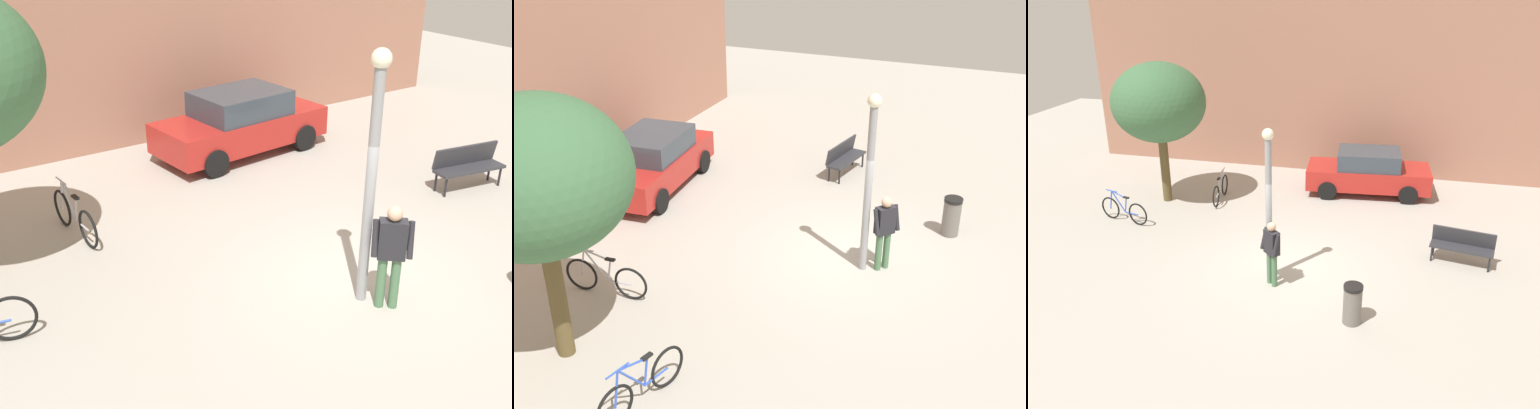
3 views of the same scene
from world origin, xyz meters
TOP-DOWN VIEW (x-y plane):
  - ground_plane at (0.00, 0.00)m, footprint 36.00×36.00m
  - building_facade at (0.00, 8.84)m, footprint 19.65×2.00m
  - lamppost at (-0.34, -0.40)m, footprint 0.28×0.28m
  - person_by_lamppost at (-0.18, -0.77)m, footprint 0.60×0.56m
  - park_bench at (4.39, 1.47)m, footprint 1.66×0.76m
  - plaza_tree at (-5.03, 3.60)m, footprint 2.98×2.98m
  - bicycle_silver at (-3.27, 4.02)m, footprint 0.20×1.81m
  - bicycle_blue at (-5.57, 1.67)m, footprint 1.77×0.46m
  - parked_car_red at (1.52, 5.88)m, footprint 4.34×2.12m
  - trash_bin at (1.91, -1.87)m, footprint 0.42×0.42m

SIDE VIEW (x-z plane):
  - ground_plane at x=0.00m, z-range 0.00..0.00m
  - bicycle_silver at x=-3.27m, z-range -0.10..0.87m
  - bicycle_blue at x=-5.57m, z-range -0.10..0.87m
  - trash_bin at x=1.91m, z-range 0.00..0.93m
  - park_bench at x=4.39m, z-range 0.08..1.01m
  - parked_car_red at x=1.52m, z-range 0.00..1.55m
  - person_by_lamppost at x=-0.18m, z-range 0.13..1.80m
  - lamppost at x=-0.34m, z-range 0.25..4.08m
  - plaza_tree at x=-5.03m, z-range 1.02..5.64m
  - building_facade at x=0.00m, z-range 0.00..9.83m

